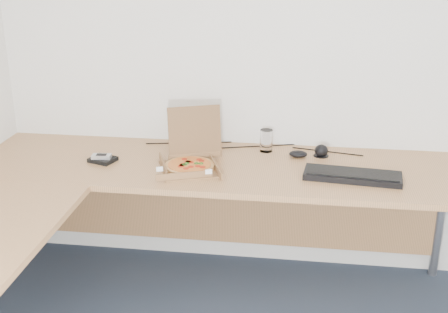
# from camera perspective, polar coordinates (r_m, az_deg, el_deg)

# --- Properties ---
(room_shell) EXTENTS (3.50, 3.50, 2.50)m
(room_shell) POSITION_cam_1_polar(r_m,az_deg,el_deg) (1.47, 10.73, -2.57)
(room_shell) COLOR silver
(room_shell) RESTS_ON ground
(desk) EXTENTS (2.50, 2.20, 0.73)m
(desk) POSITION_cam_1_polar(r_m,az_deg,el_deg) (2.68, -8.87, -4.30)
(desk) COLOR #B77F4D
(desk) RESTS_ON ground
(pizza_box) EXTENTS (0.27, 0.32, 0.28)m
(pizza_box) POSITION_cam_1_polar(r_m,az_deg,el_deg) (2.92, -3.32, -0.56)
(pizza_box) COLOR brown
(pizza_box) RESTS_ON desk
(drinking_glass) EXTENTS (0.07, 0.07, 0.12)m
(drinking_glass) POSITION_cam_1_polar(r_m,az_deg,el_deg) (3.15, 4.12, 1.55)
(drinking_glass) COLOR silver
(drinking_glass) RESTS_ON desk
(keyboard) EXTENTS (0.47, 0.21, 0.03)m
(keyboard) POSITION_cam_1_polar(r_m,az_deg,el_deg) (2.87, 12.38, -1.84)
(keyboard) COLOR black
(keyboard) RESTS_ON desk
(mouse) EXTENTS (0.10, 0.07, 0.03)m
(mouse) POSITION_cam_1_polar(r_m,az_deg,el_deg) (3.10, 7.23, 0.24)
(mouse) COLOR black
(mouse) RESTS_ON desk
(wallet) EXTENTS (0.15, 0.14, 0.02)m
(wallet) POSITION_cam_1_polar(r_m,az_deg,el_deg) (3.08, -11.70, -0.29)
(wallet) COLOR black
(wallet) RESTS_ON desk
(phone) EXTENTS (0.10, 0.06, 0.02)m
(phone) POSITION_cam_1_polar(r_m,az_deg,el_deg) (3.07, -11.82, 0.00)
(phone) COLOR #B2B5BA
(phone) RESTS_ON wallet
(dome_speaker) EXTENTS (0.08, 0.08, 0.07)m
(dome_speaker) POSITION_cam_1_polar(r_m,az_deg,el_deg) (3.13, 9.44, 0.63)
(dome_speaker) COLOR black
(dome_speaker) RESTS_ON desk
(cable_bundle) EXTENTS (0.57, 0.12, 0.01)m
(cable_bundle) POSITION_cam_1_polar(r_m,az_deg,el_deg) (3.23, 2.35, 0.96)
(cable_bundle) COLOR black
(cable_bundle) RESTS_ON desk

